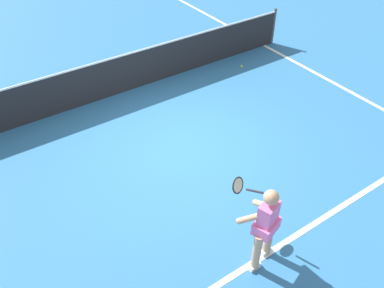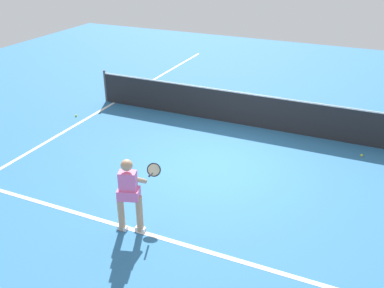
# 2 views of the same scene
# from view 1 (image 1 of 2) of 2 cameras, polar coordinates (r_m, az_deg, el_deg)

# --- Properties ---
(ground_plane) EXTENTS (28.46, 28.46, 0.00)m
(ground_plane) POSITION_cam_1_polar(r_m,az_deg,el_deg) (8.58, -1.18, -0.36)
(ground_plane) COLOR teal
(service_line_marking) EXTENTS (9.50, 0.10, 0.01)m
(service_line_marking) POSITION_cam_1_polar(r_m,az_deg,el_deg) (7.00, 12.97, -13.52)
(service_line_marking) COLOR white
(service_line_marking) RESTS_ON ground
(sideline_right_marking) EXTENTS (0.10, 19.89, 0.01)m
(sideline_right_marking) POSITION_cam_1_polar(r_m,az_deg,el_deg) (11.41, 19.42, 8.24)
(sideline_right_marking) COLOR white
(sideline_right_marking) RESTS_ON ground
(court_net) EXTENTS (10.18, 0.08, 1.10)m
(court_net) POSITION_cam_1_polar(r_m,az_deg,el_deg) (10.29, -9.66, 9.86)
(court_net) COLOR #4C4C51
(court_net) RESTS_ON ground
(tennis_player) EXTENTS (0.66, 1.08, 1.55)m
(tennis_player) POSITION_cam_1_polar(r_m,az_deg,el_deg) (6.08, 10.29, -11.13)
(tennis_player) COLOR tan
(tennis_player) RESTS_ON ground
(tennis_ball_near) EXTENTS (0.07, 0.07, 0.07)m
(tennis_ball_near) POSITION_cam_1_polar(r_m,az_deg,el_deg) (11.57, 7.04, 10.89)
(tennis_ball_near) COLOR #D1E533
(tennis_ball_near) RESTS_ON ground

